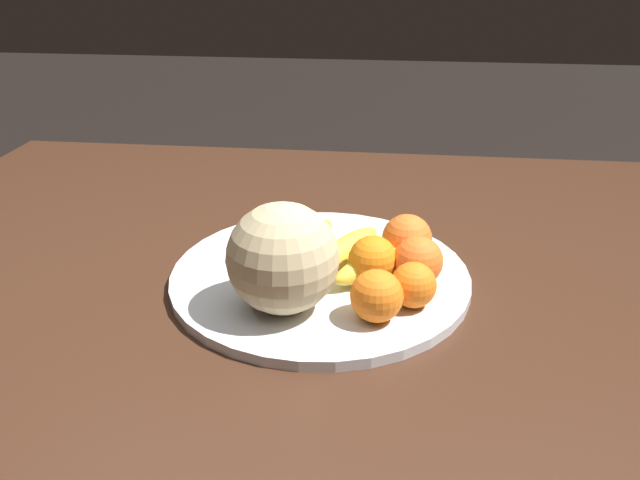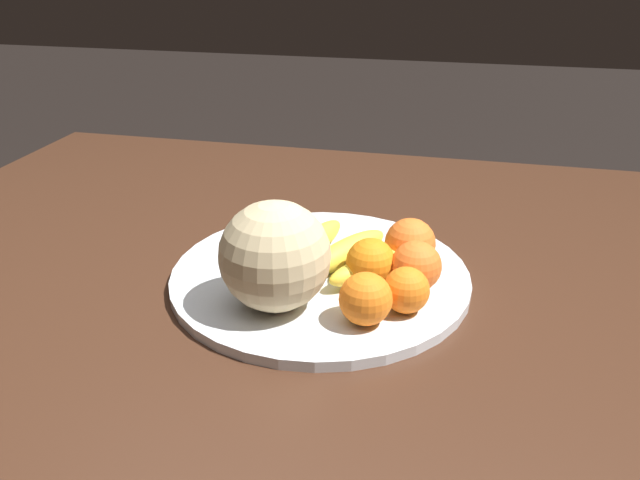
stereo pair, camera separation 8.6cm
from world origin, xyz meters
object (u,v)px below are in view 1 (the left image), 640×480
at_px(orange_front_left, 413,285).
at_px(melon, 283,258).
at_px(produce_tag, 385,293).
at_px(orange_back_left, 418,261).
at_px(orange_back_right, 377,296).
at_px(banana_bunch, 330,248).
at_px(kitchen_table, 329,325).
at_px(orange_mid_center, 373,260).
at_px(orange_front_right, 407,239).
at_px(fruit_bowl, 320,276).

bearing_deg(orange_front_left, melon, -171.91).
bearing_deg(produce_tag, orange_back_left, 25.04).
height_order(orange_back_left, orange_back_right, orange_back_left).
relative_size(melon, produce_tag, 1.84).
distance_m(banana_bunch, orange_back_right, 0.17).
xyz_separation_m(kitchen_table, orange_mid_center, (0.06, -0.02, 0.12)).
height_order(kitchen_table, produce_tag, produce_tag).
bearing_deg(orange_front_left, orange_back_right, -140.35).
relative_size(kitchen_table, banana_bunch, 6.30).
distance_m(orange_front_right, produce_tag, 0.11).
bearing_deg(orange_back_left, fruit_bowl, 172.95).
distance_m(orange_front_left, orange_back_left, 0.06).
xyz_separation_m(fruit_bowl, melon, (-0.03, -0.10, 0.08)).
bearing_deg(banana_bunch, orange_front_left, -111.31).
relative_size(orange_mid_center, orange_back_left, 0.98).
distance_m(banana_bunch, orange_mid_center, 0.09).
height_order(fruit_bowl, melon, melon).
xyz_separation_m(orange_front_left, orange_mid_center, (-0.05, 0.06, 0.00)).
bearing_deg(orange_front_right, fruit_bowl, -159.27).
distance_m(orange_back_right, produce_tag, 0.07).
relative_size(orange_front_left, produce_tag, 0.77).
bearing_deg(produce_tag, orange_mid_center, 104.71).
bearing_deg(orange_back_right, orange_front_right, 76.44).
relative_size(kitchen_table, melon, 11.13).
relative_size(orange_mid_center, orange_back_right, 1.01).
bearing_deg(orange_mid_center, orange_front_left, -46.04).
distance_m(kitchen_table, banana_bunch, 0.12).
bearing_deg(orange_front_right, orange_mid_center, -125.68).
height_order(kitchen_table, fruit_bowl, fruit_bowl).
xyz_separation_m(fruit_bowl, orange_front_right, (0.12, 0.05, 0.04)).
height_order(melon, orange_back_left, melon).
xyz_separation_m(orange_front_left, produce_tag, (-0.04, 0.02, -0.03)).
bearing_deg(orange_front_left, produce_tag, 146.80).
height_order(fruit_bowl, orange_back_left, orange_back_left).
height_order(orange_front_right, orange_back_right, orange_front_right).
bearing_deg(kitchen_table, orange_back_right, -58.95).
height_order(kitchen_table, orange_front_left, orange_front_left).
height_order(banana_bunch, produce_tag, banana_bunch).
xyz_separation_m(melon, orange_back_right, (0.12, -0.01, -0.04)).
relative_size(kitchen_table, fruit_bowl, 3.72).
height_order(melon, orange_mid_center, melon).
height_order(fruit_bowl, orange_mid_center, orange_mid_center).
bearing_deg(orange_mid_center, kitchen_table, 161.13).
height_order(kitchen_table, orange_mid_center, orange_mid_center).
bearing_deg(orange_back_left, kitchen_table, 171.45).
relative_size(banana_bunch, produce_tag, 3.25).
bearing_deg(melon, orange_mid_center, 35.84).
bearing_deg(orange_back_right, produce_tag, 80.41).
xyz_separation_m(fruit_bowl, produce_tag, (0.09, -0.05, 0.01)).
relative_size(kitchen_table, orange_front_left, 26.49).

